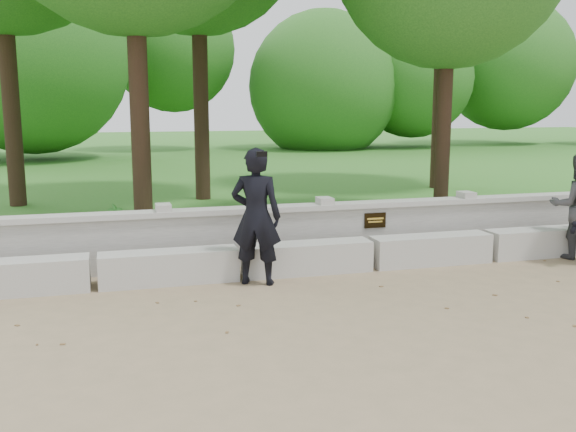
% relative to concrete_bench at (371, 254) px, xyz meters
% --- Properties ---
extents(ground, '(80.00, 80.00, 0.00)m').
position_rel_concrete_bench_xyz_m(ground, '(-0.00, -1.90, -0.22)').
color(ground, '#917959').
rests_on(ground, ground).
extents(lawn, '(40.00, 22.00, 0.25)m').
position_rel_concrete_bench_xyz_m(lawn, '(-0.00, 12.10, -0.10)').
color(lawn, '#2C731E').
rests_on(lawn, ground).
extents(concrete_bench, '(11.90, 0.45, 0.45)m').
position_rel_concrete_bench_xyz_m(concrete_bench, '(0.00, 0.00, 0.00)').
color(concrete_bench, beige).
rests_on(concrete_bench, ground).
extents(parapet_wall, '(12.50, 0.35, 0.90)m').
position_rel_concrete_bench_xyz_m(parapet_wall, '(0.00, 0.70, 0.24)').
color(parapet_wall, '#B8B6AE').
rests_on(parapet_wall, ground).
extents(man_main, '(0.81, 0.76, 1.88)m').
position_rel_concrete_bench_xyz_m(man_main, '(-1.85, -0.36, 0.71)').
color(man_main, black).
rests_on(man_main, ground).
extents(shrub_a, '(0.36, 0.35, 0.57)m').
position_rel_concrete_bench_xyz_m(shrub_a, '(-3.66, 2.09, 0.31)').
color(shrub_a, '#317D2A').
rests_on(shrub_a, lawn).
extents(shrub_b, '(0.38, 0.36, 0.53)m').
position_rel_concrete_bench_xyz_m(shrub_b, '(1.47, 1.40, 0.29)').
color(shrub_b, '#317D2A').
rests_on(shrub_b, lawn).
extents(shrub_c, '(0.64, 0.65, 0.54)m').
position_rel_concrete_bench_xyz_m(shrub_c, '(3.42, 1.40, 0.30)').
color(shrub_c, '#317D2A').
rests_on(shrub_c, lawn).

